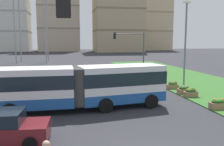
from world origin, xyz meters
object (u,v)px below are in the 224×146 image
object	(u,v)px
car_white_van	(44,74)
apartment_tower_eastcentre	(154,14)
traffic_light_far_right	(133,47)
apartment_tower_westcentre	(59,8)
flower_planter_3	(191,93)
apartment_tower_centre	(118,11)
streetlight_median	(185,40)
flower_planter_5	(173,85)
articulated_bus	(82,86)
flower_planter_4	(184,90)
flower_planter_2	(218,104)

from	to	relation	value
car_white_van	apartment_tower_eastcentre	xyz separation A→B (m)	(48.47, 92.09, 17.81)
apartment_tower_eastcentre	traffic_light_far_right	bearing A→B (deg)	-111.98
car_white_van	apartment_tower_westcentre	world-z (taller)	apartment_tower_westcentre
flower_planter_3	apartment_tower_eastcentre	size ratio (longest dim) A/B	0.03
apartment_tower_centre	car_white_van	bearing A→B (deg)	-108.63
flower_planter_3	apartment_tower_westcentre	xyz separation A→B (m)	(-12.79, 100.32, 19.55)
flower_planter_3	streetlight_median	xyz separation A→B (m)	(1.90, 4.88, 4.38)
flower_planter_5	apartment_tower_westcentre	bearing A→B (deg)	97.53
articulated_bus	flower_planter_4	size ratio (longest dim) A/B	10.85
flower_planter_2	apartment_tower_westcentre	world-z (taller)	apartment_tower_westcentre
car_white_van	flower_planter_2	size ratio (longest dim) A/B	4.07
apartment_tower_eastcentre	flower_planter_4	bearing A→B (deg)	-109.07
flower_planter_5	apartment_tower_centre	xyz separation A→B (m)	(12.87, 84.91, 17.31)
traffic_light_far_right	apartment_tower_westcentre	world-z (taller)	apartment_tower_westcentre
flower_planter_2	flower_planter_3	size ratio (longest dim) A/B	1.00
car_white_van	flower_planter_3	bearing A→B (deg)	-42.94
flower_planter_5	apartment_tower_westcentre	world-z (taller)	apartment_tower_westcentre
flower_planter_3	traffic_light_far_right	xyz separation A→B (m)	(-1.80, 11.47, 3.59)
flower_planter_5	apartment_tower_westcentre	size ratio (longest dim) A/B	0.03
apartment_tower_centre	streetlight_median	bearing A→B (deg)	-97.48
flower_planter_2	traffic_light_far_right	world-z (taller)	traffic_light_far_right
flower_planter_2	flower_planter_4	size ratio (longest dim) A/B	1.00
car_white_van	flower_planter_5	size ratio (longest dim) A/B	4.07
flower_planter_4	apartment_tower_centre	bearing A→B (deg)	81.61
flower_planter_3	apartment_tower_westcentre	size ratio (longest dim) A/B	0.03
flower_planter_4	traffic_light_far_right	world-z (taller)	traffic_light_far_right
apartment_tower_westcentre	flower_planter_2	bearing A→B (deg)	-82.99
flower_planter_2	apartment_tower_centre	world-z (taller)	apartment_tower_centre
flower_planter_3	apartment_tower_westcentre	world-z (taller)	apartment_tower_westcentre
apartment_tower_centre	flower_planter_5	bearing A→B (deg)	-98.62
articulated_bus	flower_planter_2	world-z (taller)	articulated_bus
apartment_tower_westcentre	traffic_light_far_right	bearing A→B (deg)	-82.95
flower_planter_5	apartment_tower_eastcentre	bearing A→B (deg)	70.52
streetlight_median	traffic_light_far_right	bearing A→B (deg)	119.32
streetlight_median	apartment_tower_eastcentre	xyz separation A→B (m)	(33.67, 99.21, 13.75)
traffic_light_far_right	apartment_tower_centre	size ratio (longest dim) A/B	0.16
traffic_light_far_right	apartment_tower_eastcentre	world-z (taller)	apartment_tower_eastcentre
traffic_light_far_right	streetlight_median	xyz separation A→B (m)	(3.70, -6.59, 0.79)
articulated_bus	flower_planter_3	distance (m)	9.43
flower_planter_2	traffic_light_far_right	bearing A→B (deg)	96.76
apartment_tower_centre	flower_planter_4	bearing A→B (deg)	-98.39
flower_planter_2	apartment_tower_centre	distance (m)	94.66
flower_planter_3	flower_planter_5	size ratio (longest dim) A/B	1.00
articulated_bus	flower_planter_4	world-z (taller)	articulated_bus
flower_planter_3	streetlight_median	distance (m)	6.83
car_white_van	apartment_tower_westcentre	size ratio (longest dim) A/B	0.11
flower_planter_4	articulated_bus	bearing A→B (deg)	-162.33
flower_planter_2	streetlight_median	world-z (taller)	streetlight_median
apartment_tower_westcentre	apartment_tower_centre	world-z (taller)	apartment_tower_westcentre
flower_planter_2	articulated_bus	bearing A→B (deg)	167.63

